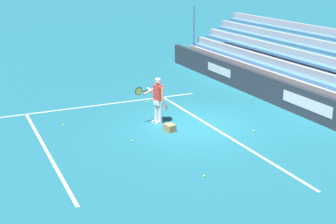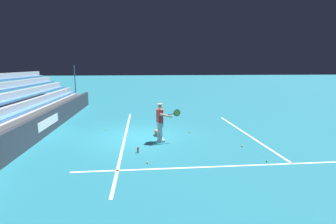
{
  "view_description": "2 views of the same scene",
  "coord_description": "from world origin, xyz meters",
  "px_view_note": "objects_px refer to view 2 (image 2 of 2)",
  "views": [
    {
      "loc": [
        -14.41,
        7.78,
        5.75
      ],
      "look_at": [
        0.09,
        1.1,
        0.67
      ],
      "focal_mm": 50.0,
      "sensor_mm": 36.0,
      "label": 1
    },
    {
      "loc": [
        12.27,
        0.34,
        3.36
      ],
      "look_at": [
        0.44,
        1.52,
        1.25
      ],
      "focal_mm": 28.0,
      "sensor_mm": 36.0,
      "label": 2
    }
  ],
  "objects_px": {
    "tennis_ball_stray_back": "(242,146)",
    "water_bottle": "(138,150)",
    "tennis_player": "(160,122)",
    "tennis_ball_near_player": "(189,132)",
    "ball_box_cardboard": "(159,133)",
    "tennis_ball_midcourt": "(267,161)",
    "tennis_ball_on_baseline": "(166,119)",
    "tennis_ball_toward_net": "(148,163)",
    "tennis_ball_far_left": "(106,130)"
  },
  "relations": [
    {
      "from": "tennis_ball_toward_net",
      "to": "tennis_ball_far_left",
      "type": "bearing_deg",
      "value": -157.48
    },
    {
      "from": "ball_box_cardboard",
      "to": "tennis_ball_toward_net",
      "type": "distance_m",
      "value": 3.73
    },
    {
      "from": "tennis_ball_stray_back",
      "to": "tennis_ball_toward_net",
      "type": "bearing_deg",
      "value": -69.22
    },
    {
      "from": "ball_box_cardboard",
      "to": "tennis_ball_near_player",
      "type": "height_order",
      "value": "ball_box_cardboard"
    },
    {
      "from": "tennis_player",
      "to": "tennis_ball_toward_net",
      "type": "bearing_deg",
      "value": -13.65
    },
    {
      "from": "ball_box_cardboard",
      "to": "tennis_ball_toward_net",
      "type": "xyz_separation_m",
      "value": [
        3.68,
        -0.62,
        -0.1
      ]
    },
    {
      "from": "ball_box_cardboard",
      "to": "tennis_ball_far_left",
      "type": "bearing_deg",
      "value": -116.2
    },
    {
      "from": "tennis_ball_stray_back",
      "to": "tennis_ball_midcourt",
      "type": "bearing_deg",
      "value": 7.31
    },
    {
      "from": "tennis_player",
      "to": "tennis_ball_midcourt",
      "type": "distance_m",
      "value": 4.68
    },
    {
      "from": "tennis_ball_midcourt",
      "to": "tennis_ball_near_player",
      "type": "bearing_deg",
      "value": -155.53
    },
    {
      "from": "tennis_ball_stray_back",
      "to": "water_bottle",
      "type": "bearing_deg",
      "value": -86.15
    },
    {
      "from": "ball_box_cardboard",
      "to": "water_bottle",
      "type": "bearing_deg",
      "value": -21.48
    },
    {
      "from": "tennis_ball_stray_back",
      "to": "tennis_ball_midcourt",
      "type": "relative_size",
      "value": 1.0
    },
    {
      "from": "tennis_ball_on_baseline",
      "to": "tennis_ball_toward_net",
      "type": "relative_size",
      "value": 1.0
    },
    {
      "from": "tennis_player",
      "to": "tennis_ball_midcourt",
      "type": "xyz_separation_m",
      "value": [
        2.89,
        3.57,
        -0.86
      ]
    },
    {
      "from": "water_bottle",
      "to": "tennis_player",
      "type": "bearing_deg",
      "value": 145.01
    },
    {
      "from": "tennis_ball_near_player",
      "to": "ball_box_cardboard",
      "type": "bearing_deg",
      "value": -74.89
    },
    {
      "from": "tennis_ball_stray_back",
      "to": "tennis_ball_near_player",
      "type": "bearing_deg",
      "value": -145.88
    },
    {
      "from": "tennis_ball_on_baseline",
      "to": "tennis_ball_near_player",
      "type": "relative_size",
      "value": 1.0
    },
    {
      "from": "tennis_player",
      "to": "tennis_ball_near_player",
      "type": "height_order",
      "value": "tennis_player"
    },
    {
      "from": "tennis_ball_near_player",
      "to": "tennis_ball_far_left",
      "type": "height_order",
      "value": "same"
    },
    {
      "from": "ball_box_cardboard",
      "to": "tennis_ball_stray_back",
      "type": "distance_m",
      "value": 4.0
    },
    {
      "from": "tennis_ball_toward_net",
      "to": "tennis_ball_far_left",
      "type": "xyz_separation_m",
      "value": [
        -5.01,
        -2.08,
        0.0
      ]
    },
    {
      "from": "tennis_player",
      "to": "tennis_ball_midcourt",
      "type": "bearing_deg",
      "value": 51.05
    },
    {
      "from": "tennis_player",
      "to": "tennis_ball_stray_back",
      "type": "relative_size",
      "value": 25.98
    },
    {
      "from": "tennis_ball_near_player",
      "to": "tennis_ball_toward_net",
      "type": "bearing_deg",
      "value": -28.39
    },
    {
      "from": "tennis_player",
      "to": "tennis_ball_toward_net",
      "type": "distance_m",
      "value": 2.84
    },
    {
      "from": "tennis_ball_stray_back",
      "to": "tennis_ball_far_left",
      "type": "bearing_deg",
      "value": -119.97
    },
    {
      "from": "tennis_player",
      "to": "water_bottle",
      "type": "distance_m",
      "value": 1.89
    },
    {
      "from": "ball_box_cardboard",
      "to": "tennis_ball_midcourt",
      "type": "relative_size",
      "value": 6.06
    },
    {
      "from": "ball_box_cardboard",
      "to": "tennis_ball_stray_back",
      "type": "relative_size",
      "value": 6.06
    },
    {
      "from": "tennis_player",
      "to": "ball_box_cardboard",
      "type": "height_order",
      "value": "tennis_player"
    },
    {
      "from": "tennis_ball_midcourt",
      "to": "water_bottle",
      "type": "xyz_separation_m",
      "value": [
        -1.48,
        -4.56,
        0.08
      ]
    },
    {
      "from": "tennis_player",
      "to": "ball_box_cardboard",
      "type": "distance_m",
      "value": 1.3
    },
    {
      "from": "ball_box_cardboard",
      "to": "tennis_player",
      "type": "bearing_deg",
      "value": 0.99
    },
    {
      "from": "tennis_ball_stray_back",
      "to": "tennis_ball_far_left",
      "type": "height_order",
      "value": "same"
    },
    {
      "from": "tennis_ball_midcourt",
      "to": "tennis_ball_stray_back",
      "type": "bearing_deg",
      "value": -172.69
    },
    {
      "from": "ball_box_cardboard",
      "to": "tennis_ball_on_baseline",
      "type": "distance_m",
      "value": 3.91
    },
    {
      "from": "tennis_player",
      "to": "tennis_ball_near_player",
      "type": "distance_m",
      "value": 2.33
    },
    {
      "from": "tennis_ball_on_baseline",
      "to": "water_bottle",
      "type": "bearing_deg",
      "value": -14.99
    },
    {
      "from": "tennis_ball_toward_net",
      "to": "tennis_ball_midcourt",
      "type": "distance_m",
      "value": 4.22
    },
    {
      "from": "tennis_ball_toward_net",
      "to": "water_bottle",
      "type": "xyz_separation_m",
      "value": [
        -1.22,
        -0.35,
        0.08
      ]
    },
    {
      "from": "tennis_ball_on_baseline",
      "to": "tennis_ball_stray_back",
      "type": "height_order",
      "value": "same"
    },
    {
      "from": "tennis_ball_far_left",
      "to": "water_bottle",
      "type": "height_order",
      "value": "water_bottle"
    },
    {
      "from": "tennis_ball_near_player",
      "to": "tennis_ball_far_left",
      "type": "bearing_deg",
      "value": -101.76
    },
    {
      "from": "tennis_ball_toward_net",
      "to": "tennis_player",
      "type": "bearing_deg",
      "value": 166.35
    },
    {
      "from": "tennis_ball_midcourt",
      "to": "tennis_ball_on_baseline",
      "type": "bearing_deg",
      "value": -159.73
    },
    {
      "from": "tennis_player",
      "to": "tennis_ball_on_baseline",
      "type": "xyz_separation_m",
      "value": [
        -4.89,
        0.7,
        -0.86
      ]
    },
    {
      "from": "tennis_ball_stray_back",
      "to": "tennis_ball_far_left",
      "type": "relative_size",
      "value": 1.0
    },
    {
      "from": "ball_box_cardboard",
      "to": "tennis_ball_toward_net",
      "type": "bearing_deg",
      "value": -9.57
    }
  ]
}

